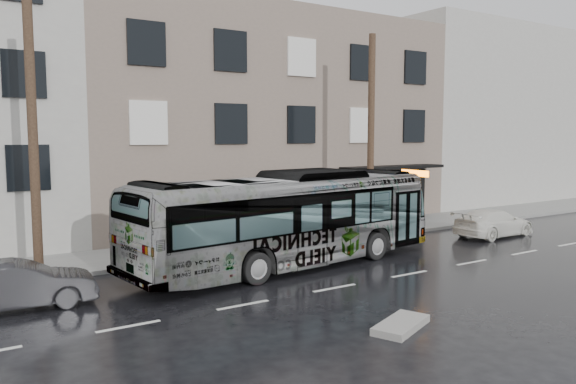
% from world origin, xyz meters
% --- Properties ---
extents(ground, '(120.00, 120.00, 0.00)m').
position_xyz_m(ground, '(0.00, 0.00, 0.00)').
color(ground, black).
rests_on(ground, ground).
extents(sidewalk, '(90.00, 3.60, 0.15)m').
position_xyz_m(sidewalk, '(0.00, 4.90, 0.07)').
color(sidewalk, gray).
rests_on(sidewalk, ground).
extents(building_taupe, '(20.00, 12.00, 11.00)m').
position_xyz_m(building_taupe, '(5.00, 12.70, 5.50)').
color(building_taupe, gray).
rests_on(building_taupe, ground).
extents(building_filler, '(18.00, 12.00, 12.00)m').
position_xyz_m(building_filler, '(24.00, 12.70, 6.00)').
color(building_filler, '#B2B1A8').
rests_on(building_filler, ground).
extents(utility_pole_front, '(0.30, 0.30, 9.00)m').
position_xyz_m(utility_pole_front, '(6.50, 3.30, 4.65)').
color(utility_pole_front, brown).
rests_on(utility_pole_front, sidewalk).
extents(utility_pole_rear, '(0.30, 0.30, 9.00)m').
position_xyz_m(utility_pole_rear, '(-7.50, 3.30, 4.65)').
color(utility_pole_rear, brown).
rests_on(utility_pole_rear, sidewalk).
extents(sign_post, '(0.06, 0.06, 2.40)m').
position_xyz_m(sign_post, '(7.60, 3.30, 1.35)').
color(sign_post, slate).
rests_on(sign_post, sidewalk).
extents(bus, '(12.48, 4.28, 3.41)m').
position_xyz_m(bus, '(0.37, 0.69, 1.70)').
color(bus, '#B2B2B2').
rests_on(bus, ground).
extents(white_sedan, '(4.47, 1.96, 1.28)m').
position_xyz_m(white_sedan, '(11.64, 0.51, 0.64)').
color(white_sedan, white).
rests_on(white_sedan, ground).
extents(dark_sedan, '(4.09, 1.76, 1.31)m').
position_xyz_m(dark_sedan, '(-8.44, 0.50, 0.65)').
color(dark_sedan, black).
rests_on(dark_sedan, ground).
extents(slush_pile, '(1.97, 1.43, 0.18)m').
position_xyz_m(slush_pile, '(-0.87, -6.27, 0.09)').
color(slush_pile, '#A8A59F').
rests_on(slush_pile, ground).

